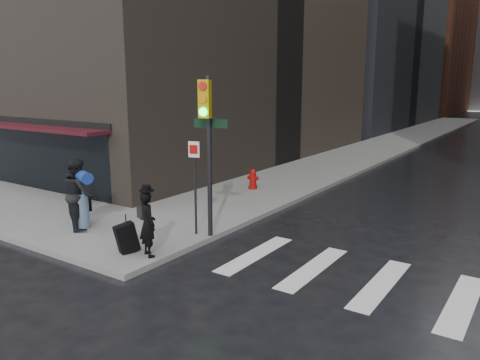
% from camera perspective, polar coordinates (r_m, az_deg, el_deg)
% --- Properties ---
extents(ground, '(140.00, 140.00, 0.00)m').
position_cam_1_polar(ground, '(13.40, -13.34, -7.11)').
color(ground, black).
rests_on(ground, ground).
extents(sidewalk_left, '(4.00, 50.00, 0.15)m').
position_cam_1_polar(sidewalk_left, '(36.98, 19.04, 4.64)').
color(sidewalk_left, slate).
rests_on(sidewalk_left, ground).
extents(crosswalk, '(8.50, 3.00, 0.01)m').
position_cam_1_polar(crosswalk, '(10.60, 21.04, -12.76)').
color(crosswalk, silver).
rests_on(crosswalk, ground).
extents(bldg_left_far, '(22.00, 20.00, 26.00)m').
position_cam_1_polar(bldg_left_far, '(74.50, 17.08, 18.03)').
color(bldg_left_far, brown).
rests_on(bldg_left_far, ground).
extents(storefront, '(8.40, 1.11, 2.83)m').
position_cam_1_polar(storefront, '(19.60, -23.53, 3.66)').
color(storefront, black).
rests_on(storefront, ground).
extents(man_overcoat, '(1.18, 0.78, 1.78)m').
position_cam_1_polar(man_overcoat, '(11.53, -11.71, -5.48)').
color(man_overcoat, black).
rests_on(man_overcoat, ground).
extents(man_jeans, '(1.36, 1.28, 2.03)m').
position_cam_1_polar(man_jeans, '(14.05, -19.03, -1.60)').
color(man_jeans, black).
rests_on(man_jeans, ground).
extents(man_greycoat, '(1.00, 0.55, 1.62)m').
position_cam_1_polar(man_greycoat, '(15.90, -19.61, -0.91)').
color(man_greycoat, black).
rests_on(man_greycoat, ground).
extents(traffic_light, '(1.05, 0.59, 4.30)m').
position_cam_1_polar(traffic_light, '(12.29, -4.14, 5.49)').
color(traffic_light, black).
rests_on(traffic_light, ground).
extents(fire_hydrant, '(0.44, 0.35, 0.79)m').
position_cam_1_polar(fire_hydrant, '(18.44, 1.58, 0.01)').
color(fire_hydrant, '#950B09').
rests_on(fire_hydrant, ground).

